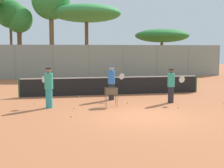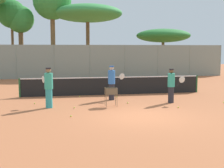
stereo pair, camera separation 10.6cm
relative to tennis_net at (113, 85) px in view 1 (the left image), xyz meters
The scene contains 21 objects.
ground_plane 6.29m from the tennis_net, 90.00° to the right, with size 80.00×80.00×0.00m, color #B7663D.
tennis_net is the anchor object (origin of this frame).
back_fence 11.26m from the tennis_net, 90.00° to the left, with size 26.99×0.08×3.11m.
tree_0 18.01m from the tennis_net, 112.76° to the left, with size 2.83×2.83×7.21m.
tree_2 16.19m from the tennis_net, 59.22° to the left, with size 5.69×5.69×4.84m.
tree_3 15.96m from the tennis_net, 89.19° to the left, with size 7.24×7.24×7.32m.
tree_4 16.75m from the tennis_net, 102.90° to the left, with size 3.89×3.89×9.57m.
tree_5 18.52m from the tennis_net, 115.33° to the left, with size 2.91×2.91×7.78m.
player_white_outfit 4.12m from the tennis_net, 55.15° to the right, with size 0.78×0.62×1.73m.
player_red_cap 5.18m from the tennis_net, 136.17° to the right, with size 0.55×0.87×1.87m.
player_yellow_shirt 1.98m from the tennis_net, 102.98° to the right, with size 0.94×0.38×1.83m.
ball_cart 3.88m from the tennis_net, 102.37° to the right, with size 0.56×0.41×0.89m.
tennis_ball_0 6.33m from the tennis_net, 38.03° to the right, with size 0.07×0.07×0.07m, color #D1E54C.
tennis_ball_1 2.17m from the tennis_net, 165.09° to the right, with size 0.07×0.07×0.07m, color #D1E54C.
tennis_ball_2 4.71m from the tennis_net, 123.44° to the right, with size 0.07×0.07×0.07m, color #D1E54C.
tennis_ball_3 5.08m from the tennis_net, 151.58° to the right, with size 0.07×0.07×0.07m, color #D1E54C.
tennis_ball_4 1.17m from the tennis_net, 89.61° to the right, with size 0.07×0.07×0.07m, color #D1E54C.
tennis_ball_5 3.22m from the tennis_net, 87.56° to the right, with size 0.07×0.07×0.07m, color #D1E54C.
tennis_ball_6 5.24m from the tennis_net, 65.48° to the right, with size 0.07×0.07×0.07m, color #D1E54C.
tennis_ball_7 6.43m from the tennis_net, 116.34° to the right, with size 0.07×0.07×0.07m, color #D1E54C.
parked_car 15.95m from the tennis_net, 105.42° to the left, with size 4.20×1.70×1.60m.
Camera 1 is at (-3.65, -11.86, 2.71)m, focal length 50.00 mm.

